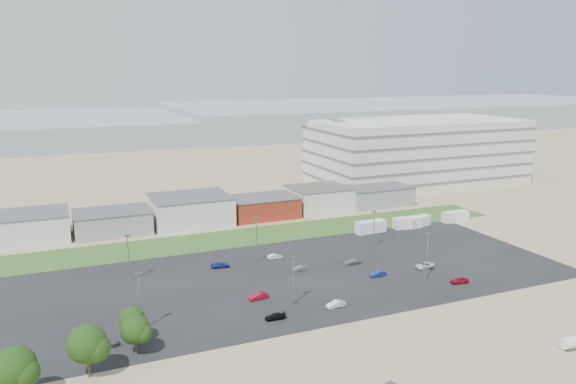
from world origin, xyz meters
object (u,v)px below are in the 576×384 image
parked_car_1 (378,274)px  parked_car_11 (275,256)px  parked_car_6 (220,265)px  parked_car_12 (352,262)px  box_trailer_a (371,227)px  parked_car_3 (275,316)px  parked_car_10 (105,343)px  parked_car_7 (299,268)px  parked_car_0 (425,265)px  parked_car_2 (459,280)px  storage_tank_nw (572,342)px  parked_car_4 (258,296)px  parked_car_13 (336,304)px

parked_car_1 → parked_car_11: (-16.20, 19.63, -0.01)m
parked_car_1 → parked_car_11: 25.45m
parked_car_6 → parked_car_12: parked_car_6 is taller
box_trailer_a → parked_car_3: bearing=-141.5°
parked_car_10 → parked_car_7: bearing=-71.3°
parked_car_7 → parked_car_10: (-43.43, -19.92, 0.11)m
parked_car_0 → parked_car_3: bearing=-79.7°
parked_car_6 → parked_car_11: size_ratio=1.17×
parked_car_1 → parked_car_2: bearing=49.9°
storage_tank_nw → parked_car_3: storage_tank_nw is taller
parked_car_6 → parked_car_11: (13.67, 0.85, -0.02)m
parked_car_6 → parked_car_7: 18.00m
storage_tank_nw → parked_car_3: (-39.80, 28.84, -0.56)m
parked_car_7 → parked_car_3: bearing=-39.5°
parked_car_7 → parked_car_12: parked_car_12 is taller
parked_car_2 → parked_car_11: bearing=-127.3°
box_trailer_a → parked_car_1: size_ratio=2.39×
parked_car_12 → parked_car_11: bearing=-122.8°
parked_car_4 → parked_car_12: parked_car_4 is taller
storage_tank_nw → parked_car_0: 40.26m
parked_car_4 → parked_car_0: bearing=85.7°
parked_car_13 → parked_car_11: bearing=172.8°
parked_car_11 → parked_car_12: size_ratio=0.89×
parked_car_10 → parked_car_13: parked_car_10 is taller
parked_car_2 → parked_car_11: (-29.76, 29.83, -0.06)m
storage_tank_nw → parked_car_1: size_ratio=1.01×
parked_car_11 → parked_car_12: 18.23m
parked_car_0 → parked_car_3: parked_car_0 is taller
parked_car_7 → parked_car_1: bearing=49.6°
parked_car_0 → parked_car_12: (-13.83, 8.86, -0.06)m
parked_car_10 → storage_tank_nw: bearing=-119.5°
parked_car_0 → parked_car_13: size_ratio=1.22×
parked_car_10 → parked_car_0: bearing=-87.7°
storage_tank_nw → parked_car_10: storage_tank_nw is taller
parked_car_3 → parked_car_2: bearing=94.2°
parked_car_1 → parked_car_11: bearing=-143.6°
parked_car_3 → parked_car_11: 33.13m
parked_car_1 → parked_car_4: size_ratio=0.94×
parked_car_10 → parked_car_11: parked_car_10 is taller
parked_car_6 → parked_car_11: 13.69m
parked_car_10 → parked_car_4: bearing=-79.9°
storage_tank_nw → parked_car_6: (-41.19, 58.77, -0.50)m
parked_car_2 → parked_car_7: (-27.75, 20.15, -0.11)m
parked_car_0 → parked_car_2: 10.50m
storage_tank_nw → parked_car_13: size_ratio=0.97×
storage_tank_nw → parked_car_1: (-11.32, 39.98, -0.51)m
parked_car_7 → parked_car_10: size_ratio=0.73×
box_trailer_a → parked_car_0: (-3.64, -29.37, -1.00)m
parked_car_3 → parked_car_13: 12.48m
parked_car_4 → parked_car_12: bearing=104.8°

